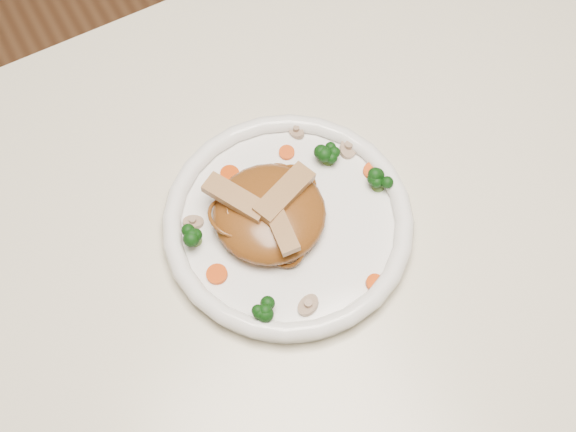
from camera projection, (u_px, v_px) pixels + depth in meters
ground at (314, 416)px, 1.47m from camera, size 4.00×4.00×0.00m
table at (331, 288)px, 0.89m from camera, size 1.20×0.80×0.75m
plate at (288, 226)px, 0.81m from camera, size 0.31×0.31×0.02m
noodle_mound at (269, 213)px, 0.79m from camera, size 0.12×0.12×0.04m
chicken_a at (284, 193)px, 0.77m from camera, size 0.08×0.05×0.01m
chicken_b at (235, 198)px, 0.77m from camera, size 0.05×0.07×0.01m
chicken_c at (281, 227)px, 0.76m from camera, size 0.03×0.06×0.01m
broccoli_0 at (329, 154)px, 0.83m from camera, size 0.02×0.02×0.03m
broccoli_1 at (194, 234)px, 0.78m from camera, size 0.04×0.04×0.03m
broccoli_2 at (263, 308)px, 0.74m from camera, size 0.03×0.03×0.03m
broccoli_3 at (379, 180)px, 0.81m from camera, size 0.03×0.03×0.03m
carrot_0 at (287, 153)px, 0.84m from camera, size 0.02×0.02×0.00m
carrot_1 at (217, 274)px, 0.77m from camera, size 0.02×0.02×0.00m
carrot_2 at (372, 171)px, 0.83m from camera, size 0.02×0.02×0.00m
carrot_3 at (230, 174)px, 0.83m from camera, size 0.03×0.03×0.00m
carrot_4 at (375, 283)px, 0.77m from camera, size 0.02×0.02×0.00m
mushroom_0 at (308, 305)px, 0.76m from camera, size 0.03×0.03×0.01m
mushroom_1 at (348, 148)px, 0.84m from camera, size 0.04×0.04×0.01m
mushroom_2 at (193, 222)px, 0.80m from camera, size 0.03×0.03×0.01m
mushroom_3 at (296, 131)px, 0.85m from camera, size 0.02×0.02×0.01m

